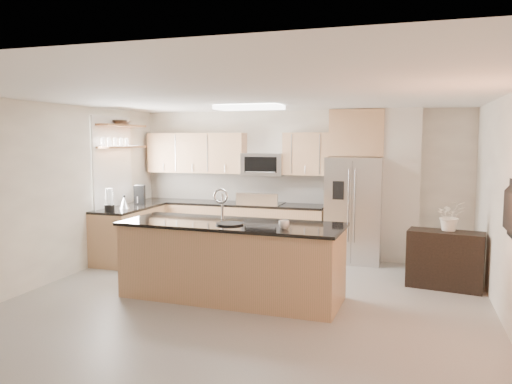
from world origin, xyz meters
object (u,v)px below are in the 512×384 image
(kettle, at_px, (124,203))
(bowl, at_px, (122,122))
(microwave, at_px, (263,164))
(credenza, at_px, (445,260))
(blender, at_px, (109,201))
(platter, at_px, (230,224))
(television, at_px, (509,213))
(refrigerator, at_px, (354,210))
(flower_vase, at_px, (451,208))
(coffee_maker, at_px, (139,195))
(cup, at_px, (284,225))
(range, at_px, (261,228))
(island, at_px, (232,260))

(kettle, distance_m, bowl, 1.43)
(microwave, bearing_deg, credenza, -24.28)
(blender, xyz_separation_m, bowl, (-0.18, 0.71, 1.31))
(platter, relative_size, television, 0.33)
(microwave, xyz_separation_m, bowl, (-2.25, -1.07, 0.76))
(refrigerator, bearing_deg, flower_vase, -38.38)
(blender, xyz_separation_m, coffee_maker, (-0.02, 0.97, -0.00))
(kettle, relative_size, flower_vase, 0.36)
(refrigerator, distance_m, cup, 2.80)
(microwave, height_order, cup, microwave)
(range, relative_size, coffee_maker, 3.37)
(island, distance_m, credenza, 3.00)
(island, xyz_separation_m, credenza, (2.71, 1.30, -0.10))
(blender, distance_m, coffee_maker, 0.97)
(cup, relative_size, coffee_maker, 0.39)
(microwave, bearing_deg, kettle, -145.00)
(refrigerator, relative_size, flower_vase, 2.78)
(microwave, bearing_deg, blender, -139.48)
(blender, bearing_deg, kettle, 82.00)
(range, height_order, microwave, microwave)
(credenza, height_order, cup, cup)
(television, bearing_deg, kettle, 71.73)
(microwave, distance_m, flower_vase, 3.41)
(credenza, height_order, coffee_maker, coffee_maker)
(cup, bearing_deg, blender, 160.38)
(cup, height_order, bowl, bowl)
(television, bearing_deg, credenza, 13.55)
(kettle, bearing_deg, flower_vase, 1.11)
(range, distance_m, cup, 3.06)
(island, height_order, flower_vase, flower_vase)
(microwave, height_order, kettle, microwave)
(blender, relative_size, kettle, 1.62)
(refrigerator, xyz_separation_m, television, (1.85, -3.07, 0.46))
(credenza, xyz_separation_m, flower_vase, (0.05, 0.06, 0.72))
(flower_vase, bearing_deg, platter, -151.06)
(blender, bearing_deg, range, 38.48)
(microwave, relative_size, television, 0.71)
(range, bearing_deg, coffee_maker, -162.09)
(refrigerator, relative_size, kettle, 7.74)
(television, bearing_deg, island, 79.79)
(kettle, bearing_deg, platter, -30.33)
(range, distance_m, bowl, 3.10)
(coffee_maker, relative_size, television, 0.31)
(cup, distance_m, television, 2.44)
(blender, bearing_deg, cup, -19.62)
(microwave, distance_m, credenza, 3.58)
(bowl, bearing_deg, platter, -33.76)
(kettle, bearing_deg, bowl, 122.68)
(island, bearing_deg, range, 100.13)
(blender, distance_m, kettle, 0.36)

